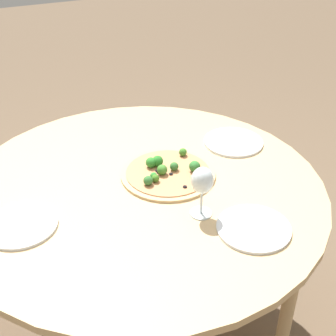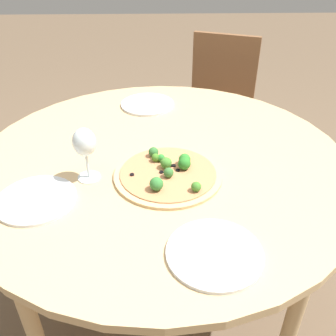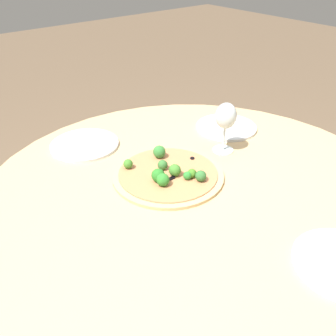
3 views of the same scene
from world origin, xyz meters
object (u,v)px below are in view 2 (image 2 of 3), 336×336
(plate_near, at_px, (36,200))
(plate_side, at_px, (214,253))
(pizza, at_px, (169,173))
(plate_far, at_px, (147,104))
(wine_glass, at_px, (84,144))
(chair, at_px, (217,113))

(plate_near, relative_size, plate_side, 0.97)
(pizza, bearing_deg, plate_near, -163.18)
(plate_side, bearing_deg, plate_far, 101.58)
(wine_glass, bearing_deg, pizza, 1.09)
(plate_far, height_order, plate_side, same)
(chair, bearing_deg, pizza, -86.84)
(chair, relative_size, wine_glass, 5.17)
(pizza, xyz_separation_m, plate_far, (-0.08, 0.54, -0.01))
(plate_near, relative_size, plate_far, 1.00)
(pizza, bearing_deg, plate_far, 98.13)
(wine_glass, height_order, plate_far, wine_glass)
(pizza, distance_m, wine_glass, 0.28)
(plate_far, bearing_deg, chair, 51.66)
(pizza, height_order, wine_glass, wine_glass)
(wine_glass, relative_size, plate_side, 0.73)
(plate_near, xyz_separation_m, plate_far, (0.31, 0.66, 0.00))
(chair, relative_size, pizza, 2.62)
(chair, xyz_separation_m, wine_glass, (-0.57, -1.05, 0.41))
(plate_near, bearing_deg, plate_far, 64.57)
(pizza, relative_size, plate_near, 1.49)
(pizza, relative_size, wine_glass, 1.97)
(plate_far, bearing_deg, plate_near, -115.43)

